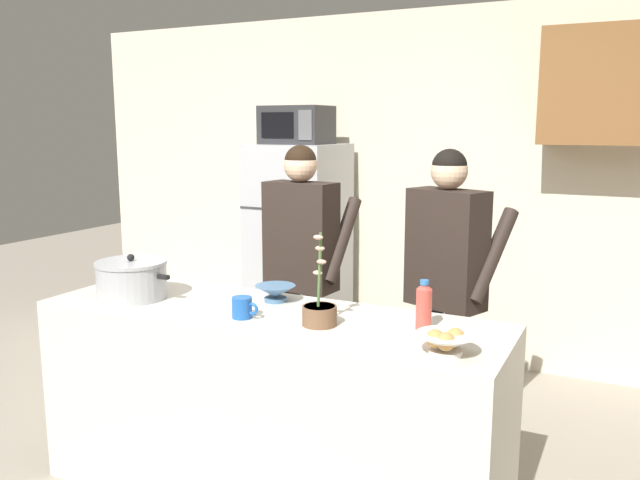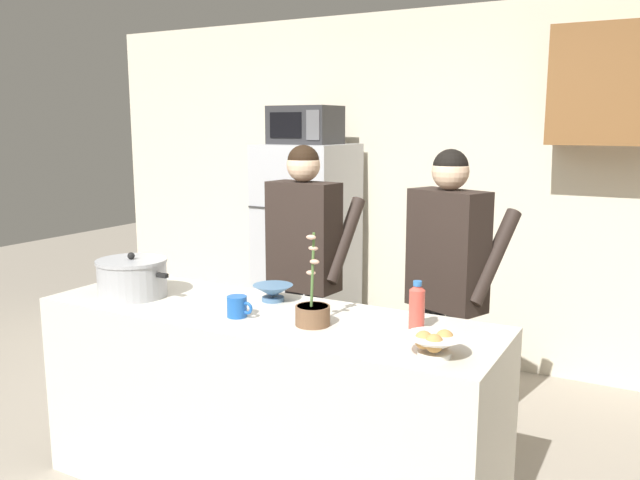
{
  "view_description": "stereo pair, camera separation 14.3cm",
  "coord_description": "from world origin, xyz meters",
  "px_view_note": "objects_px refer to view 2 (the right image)",
  "views": [
    {
      "loc": [
        1.5,
        -2.45,
        1.77
      ],
      "look_at": [
        0.0,
        0.55,
        1.17
      ],
      "focal_mm": 36.34,
      "sensor_mm": 36.0,
      "label": 1
    },
    {
      "loc": [
        1.62,
        -2.39,
        1.77
      ],
      "look_at": [
        0.0,
        0.55,
        1.17
      ],
      "focal_mm": 36.34,
      "sensor_mm": 36.0,
      "label": 2
    }
  ],
  "objects_px": {
    "person_by_sink": "(448,266)",
    "cooking_pot": "(132,278)",
    "bread_bowl": "(434,344)",
    "empty_bowl": "(273,292)",
    "potted_orchid": "(313,311)",
    "microwave": "(305,125)",
    "bottle_near_edge": "(417,307)",
    "coffee_mug": "(238,307)",
    "refrigerator": "(307,250)",
    "person_near_pot": "(305,251)"
  },
  "relations": [
    {
      "from": "coffee_mug",
      "to": "bread_bowl",
      "type": "bearing_deg",
      "value": -3.6
    },
    {
      "from": "microwave",
      "to": "empty_bowl",
      "type": "distance_m",
      "value": 1.99
    },
    {
      "from": "refrigerator",
      "to": "person_by_sink",
      "type": "bearing_deg",
      "value": -34.23
    },
    {
      "from": "bread_bowl",
      "to": "empty_bowl",
      "type": "distance_m",
      "value": 1.01
    },
    {
      "from": "person_by_sink",
      "to": "coffee_mug",
      "type": "distance_m",
      "value": 1.19
    },
    {
      "from": "person_by_sink",
      "to": "empty_bowl",
      "type": "distance_m",
      "value": 0.96
    },
    {
      "from": "empty_bowl",
      "to": "potted_orchid",
      "type": "xyz_separation_m",
      "value": [
        0.36,
        -0.24,
        0.02
      ]
    },
    {
      "from": "refrigerator",
      "to": "person_near_pot",
      "type": "bearing_deg",
      "value": -60.72
    },
    {
      "from": "potted_orchid",
      "to": "microwave",
      "type": "bearing_deg",
      "value": 120.92
    },
    {
      "from": "person_by_sink",
      "to": "cooking_pot",
      "type": "height_order",
      "value": "person_by_sink"
    },
    {
      "from": "refrigerator",
      "to": "person_by_sink",
      "type": "height_order",
      "value": "person_by_sink"
    },
    {
      "from": "cooking_pot",
      "to": "bread_bowl",
      "type": "distance_m",
      "value": 1.62
    },
    {
      "from": "potted_orchid",
      "to": "cooking_pot",
      "type": "bearing_deg",
      "value": -178.88
    },
    {
      "from": "coffee_mug",
      "to": "empty_bowl",
      "type": "distance_m",
      "value": 0.3
    },
    {
      "from": "person_near_pot",
      "to": "cooking_pot",
      "type": "xyz_separation_m",
      "value": [
        -0.46,
        -0.93,
        -0.02
      ]
    },
    {
      "from": "person_near_pot",
      "to": "person_by_sink",
      "type": "bearing_deg",
      "value": 1.8
    },
    {
      "from": "refrigerator",
      "to": "empty_bowl",
      "type": "height_order",
      "value": "refrigerator"
    },
    {
      "from": "person_by_sink",
      "to": "coffee_mug",
      "type": "bearing_deg",
      "value": -122.92
    },
    {
      "from": "empty_bowl",
      "to": "bottle_near_edge",
      "type": "xyz_separation_m",
      "value": [
        0.78,
        -0.1,
        0.06
      ]
    },
    {
      "from": "microwave",
      "to": "person_by_sink",
      "type": "height_order",
      "value": "microwave"
    },
    {
      "from": "person_near_pot",
      "to": "refrigerator",
      "type": "bearing_deg",
      "value": 119.28
    },
    {
      "from": "bottle_near_edge",
      "to": "potted_orchid",
      "type": "distance_m",
      "value": 0.44
    },
    {
      "from": "person_near_pot",
      "to": "bread_bowl",
      "type": "bearing_deg",
      "value": -41.71
    },
    {
      "from": "cooking_pot",
      "to": "bread_bowl",
      "type": "height_order",
      "value": "cooking_pot"
    },
    {
      "from": "refrigerator",
      "to": "bottle_near_edge",
      "type": "relative_size",
      "value": 7.65
    },
    {
      "from": "microwave",
      "to": "refrigerator",
      "type": "bearing_deg",
      "value": 90.07
    },
    {
      "from": "person_by_sink",
      "to": "cooking_pot",
      "type": "xyz_separation_m",
      "value": [
        -1.32,
        -0.96,
        -0.01
      ]
    },
    {
      "from": "refrigerator",
      "to": "empty_bowl",
      "type": "xyz_separation_m",
      "value": [
        0.77,
        -1.67,
        0.15
      ]
    },
    {
      "from": "microwave",
      "to": "bottle_near_edge",
      "type": "xyz_separation_m",
      "value": [
        1.55,
        -1.74,
        -0.74
      ]
    },
    {
      "from": "potted_orchid",
      "to": "person_near_pot",
      "type": "bearing_deg",
      "value": 122.06
    },
    {
      "from": "coffee_mug",
      "to": "bottle_near_edge",
      "type": "height_order",
      "value": "bottle_near_edge"
    },
    {
      "from": "microwave",
      "to": "person_by_sink",
      "type": "distance_m",
      "value": 1.87
    },
    {
      "from": "person_near_pot",
      "to": "coffee_mug",
      "type": "xyz_separation_m",
      "value": [
        0.22,
        -0.97,
        -0.07
      ]
    },
    {
      "from": "bottle_near_edge",
      "to": "person_near_pot",
      "type": "bearing_deg",
      "value": 142.13
    },
    {
      "from": "empty_bowl",
      "to": "bottle_near_edge",
      "type": "distance_m",
      "value": 0.79
    },
    {
      "from": "microwave",
      "to": "bread_bowl",
      "type": "relative_size",
      "value": 2.1
    },
    {
      "from": "empty_bowl",
      "to": "person_near_pot",
      "type": "bearing_deg",
      "value": 107.53
    },
    {
      "from": "cooking_pot",
      "to": "bread_bowl",
      "type": "relative_size",
      "value": 2.0
    },
    {
      "from": "person_near_pot",
      "to": "coffee_mug",
      "type": "relative_size",
      "value": 12.64
    },
    {
      "from": "microwave",
      "to": "coffee_mug",
      "type": "xyz_separation_m",
      "value": [
        0.78,
        -1.95,
        -0.8
      ]
    },
    {
      "from": "bottle_near_edge",
      "to": "potted_orchid",
      "type": "xyz_separation_m",
      "value": [
        -0.42,
        -0.14,
        -0.04
      ]
    },
    {
      "from": "bottle_near_edge",
      "to": "coffee_mug",
      "type": "bearing_deg",
      "value": -165.16
    },
    {
      "from": "refrigerator",
      "to": "coffee_mug",
      "type": "relative_size",
      "value": 12.42
    },
    {
      "from": "microwave",
      "to": "person_near_pot",
      "type": "distance_m",
      "value": 1.34
    },
    {
      "from": "microwave",
      "to": "bread_bowl",
      "type": "distance_m",
      "value": 2.76
    },
    {
      "from": "microwave",
      "to": "empty_bowl",
      "type": "xyz_separation_m",
      "value": [
        0.77,
        -1.65,
        -0.8
      ]
    },
    {
      "from": "cooking_pot",
      "to": "potted_orchid",
      "type": "xyz_separation_m",
      "value": [
        1.03,
        0.02,
        -0.03
      ]
    },
    {
      "from": "bottle_near_edge",
      "to": "empty_bowl",
      "type": "bearing_deg",
      "value": 172.83
    },
    {
      "from": "cooking_pot",
      "to": "empty_bowl",
      "type": "xyz_separation_m",
      "value": [
        0.67,
        0.26,
        -0.05
      ]
    },
    {
      "from": "refrigerator",
      "to": "cooking_pot",
      "type": "distance_m",
      "value": 1.94
    }
  ]
}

